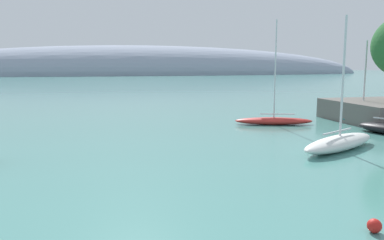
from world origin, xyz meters
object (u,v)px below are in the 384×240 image
Objects in this scene: sailboat_teal_near_shore at (362,116)px; sailboat_red_mid_mooring at (274,120)px; sailboat_white_end_of_line at (340,142)px; mooring_buoy_red at (374,226)px.

sailboat_teal_near_shore is 10.50m from sailboat_red_mid_mooring.
sailboat_white_end_of_line is at bearing -155.51° from sailboat_teal_near_shore.
sailboat_white_end_of_line is 14.24m from mooring_buoy_red.
sailboat_red_mid_mooring is at bearing 59.42° from sailboat_white_end_of_line.
sailboat_red_mid_mooring is at bearing 72.75° from mooring_buoy_red.
sailboat_red_mid_mooring is 1.10× the size of sailboat_white_end_of_line.
sailboat_teal_near_shore is at bearing -162.02° from sailboat_red_mid_mooring.
sailboat_red_mid_mooring reaches higher than sailboat_teal_near_shore.
mooring_buoy_red is at bearing 88.77° from sailboat_red_mid_mooring.
sailboat_teal_near_shore is 30.49m from mooring_buoy_red.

